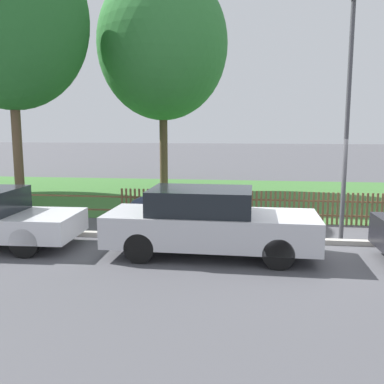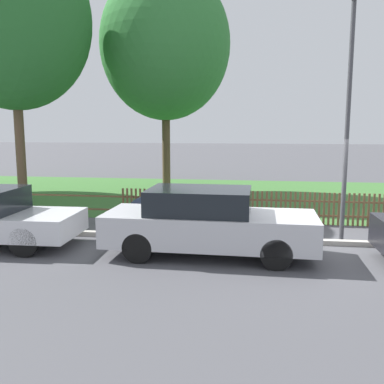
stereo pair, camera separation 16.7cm
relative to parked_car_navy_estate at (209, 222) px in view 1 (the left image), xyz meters
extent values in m
plane|color=#4C4C51|center=(2.38, 1.14, -0.75)|extent=(120.00, 120.00, 0.00)
cube|color=#B2ADA3|center=(2.38, 1.24, -0.69)|extent=(40.98, 0.20, 0.12)
cube|color=#3D7033|center=(2.38, 8.30, -0.74)|extent=(40.98, 9.87, 0.01)
cube|color=brown|center=(2.38, 3.39, -0.48)|extent=(40.98, 0.03, 0.05)
cube|color=brown|center=(2.38, 3.39, -0.07)|extent=(40.98, 0.03, 0.05)
cube|color=brown|center=(-2.95, 3.37, -0.28)|extent=(0.06, 0.03, 0.94)
cube|color=brown|center=(-2.81, 3.37, -0.28)|extent=(0.06, 0.03, 0.94)
cube|color=brown|center=(-2.68, 3.37, -0.28)|extent=(0.06, 0.03, 0.94)
cube|color=brown|center=(-2.54, 3.37, -0.28)|extent=(0.06, 0.03, 0.94)
cube|color=brown|center=(-2.41, 3.37, -0.28)|extent=(0.06, 0.03, 0.94)
cube|color=brown|center=(-2.27, 3.37, -0.28)|extent=(0.06, 0.03, 0.94)
cube|color=brown|center=(-2.14, 3.37, -0.28)|extent=(0.06, 0.03, 0.94)
cube|color=brown|center=(-2.00, 3.37, -0.28)|extent=(0.06, 0.03, 0.94)
cube|color=brown|center=(-1.87, 3.37, -0.28)|extent=(0.06, 0.03, 0.94)
cube|color=brown|center=(-1.73, 3.37, -0.28)|extent=(0.06, 0.03, 0.94)
cube|color=brown|center=(-1.60, 3.37, -0.28)|extent=(0.06, 0.03, 0.94)
cube|color=brown|center=(-1.46, 3.37, -0.28)|extent=(0.06, 0.03, 0.94)
cube|color=brown|center=(-1.33, 3.37, -0.28)|extent=(0.06, 0.03, 0.94)
cube|color=brown|center=(-1.19, 3.37, -0.28)|extent=(0.06, 0.03, 0.94)
cube|color=brown|center=(-1.06, 3.37, -0.28)|extent=(0.06, 0.03, 0.94)
cube|color=brown|center=(-0.92, 3.37, -0.28)|extent=(0.06, 0.03, 0.94)
cube|color=brown|center=(-0.79, 3.37, -0.28)|extent=(0.06, 0.03, 0.94)
cube|color=brown|center=(-0.65, 3.37, -0.28)|extent=(0.06, 0.03, 0.94)
cube|color=brown|center=(-0.52, 3.37, -0.28)|extent=(0.06, 0.03, 0.94)
cube|color=brown|center=(-0.38, 3.37, -0.28)|extent=(0.06, 0.03, 0.94)
cube|color=brown|center=(-0.25, 3.37, -0.28)|extent=(0.06, 0.03, 0.94)
cube|color=brown|center=(-0.11, 3.37, -0.28)|extent=(0.06, 0.03, 0.94)
cube|color=brown|center=(0.02, 3.37, -0.28)|extent=(0.06, 0.03, 0.94)
cube|color=brown|center=(0.16, 3.37, -0.28)|extent=(0.06, 0.03, 0.94)
cube|color=brown|center=(0.29, 3.37, -0.28)|extent=(0.06, 0.03, 0.94)
cube|color=brown|center=(0.43, 3.37, -0.28)|extent=(0.06, 0.03, 0.94)
cube|color=brown|center=(0.56, 3.37, -0.28)|extent=(0.06, 0.03, 0.94)
cube|color=brown|center=(0.70, 3.37, -0.28)|extent=(0.06, 0.03, 0.94)
cube|color=brown|center=(0.83, 3.37, -0.28)|extent=(0.06, 0.03, 0.94)
cube|color=brown|center=(0.97, 3.37, -0.28)|extent=(0.06, 0.03, 0.94)
cube|color=brown|center=(1.10, 3.37, -0.28)|extent=(0.06, 0.03, 0.94)
cube|color=brown|center=(1.24, 3.37, -0.28)|extent=(0.06, 0.03, 0.94)
cube|color=brown|center=(1.37, 3.37, -0.28)|extent=(0.06, 0.03, 0.94)
cube|color=brown|center=(1.51, 3.37, -0.28)|extent=(0.06, 0.03, 0.94)
cube|color=brown|center=(1.64, 3.37, -0.28)|extent=(0.06, 0.03, 0.94)
cube|color=brown|center=(1.78, 3.37, -0.28)|extent=(0.06, 0.03, 0.94)
cube|color=brown|center=(1.91, 3.37, -0.28)|extent=(0.06, 0.03, 0.94)
cube|color=brown|center=(2.05, 3.37, -0.28)|extent=(0.06, 0.03, 0.94)
cube|color=brown|center=(2.18, 3.37, -0.28)|extent=(0.06, 0.03, 0.94)
cube|color=brown|center=(2.32, 3.37, -0.28)|extent=(0.06, 0.03, 0.94)
cube|color=brown|center=(2.45, 3.37, -0.28)|extent=(0.06, 0.03, 0.94)
cube|color=brown|center=(2.59, 3.37, -0.28)|extent=(0.06, 0.03, 0.94)
cube|color=brown|center=(2.72, 3.37, -0.28)|extent=(0.06, 0.03, 0.94)
cube|color=brown|center=(2.86, 3.37, -0.28)|extent=(0.06, 0.03, 0.94)
cube|color=brown|center=(2.99, 3.37, -0.28)|extent=(0.06, 0.03, 0.94)
cube|color=brown|center=(3.13, 3.37, -0.28)|extent=(0.06, 0.03, 0.94)
cube|color=brown|center=(3.26, 3.37, -0.28)|extent=(0.06, 0.03, 0.94)
cube|color=brown|center=(3.40, 3.37, -0.28)|extent=(0.06, 0.03, 0.94)
cube|color=brown|center=(3.53, 3.37, -0.28)|extent=(0.06, 0.03, 0.94)
cube|color=brown|center=(3.67, 3.37, -0.28)|extent=(0.06, 0.03, 0.94)
cube|color=brown|center=(3.80, 3.37, -0.28)|extent=(0.06, 0.03, 0.94)
cube|color=brown|center=(3.94, 3.37, -0.28)|extent=(0.06, 0.03, 0.94)
cube|color=brown|center=(4.07, 3.37, -0.28)|extent=(0.06, 0.03, 0.94)
cube|color=brown|center=(4.21, 3.37, -0.28)|extent=(0.06, 0.03, 0.94)
cube|color=brown|center=(4.34, 3.37, -0.28)|extent=(0.06, 0.03, 0.94)
cube|color=brown|center=(4.48, 3.37, -0.28)|extent=(0.06, 0.03, 0.94)
cube|color=brown|center=(4.61, 3.37, -0.28)|extent=(0.06, 0.03, 0.94)
cylinder|color=black|center=(-3.96, 0.86, -0.42)|extent=(0.66, 0.16, 0.65)
cylinder|color=black|center=(-3.91, -0.70, -0.42)|extent=(0.66, 0.16, 0.65)
cube|color=#BCBCC1|center=(0.06, 0.00, -0.14)|extent=(4.58, 1.76, 0.68)
cube|color=black|center=(-0.17, 0.00, 0.46)|extent=(2.21, 1.55, 0.53)
cylinder|color=black|center=(1.48, 0.75, -0.43)|extent=(0.64, 0.15, 0.64)
cylinder|color=black|center=(1.45, -0.80, -0.43)|extent=(0.64, 0.15, 0.64)
cylinder|color=black|center=(-1.34, 0.79, -0.43)|extent=(0.64, 0.15, 0.64)
cylinder|color=black|center=(-1.37, -0.75, -0.43)|extent=(0.64, 0.15, 0.64)
cylinder|color=black|center=(-0.70, 2.42, -0.46)|extent=(0.57, 0.11, 0.57)
cylinder|color=black|center=(-2.20, 2.39, -0.46)|extent=(0.57, 0.11, 0.57)
ellipsoid|color=#2D3851|center=(-1.45, 2.41, -0.16)|extent=(2.00, 0.67, 0.72)
ellipsoid|color=#2D3851|center=(-0.98, 2.42, 0.04)|extent=(0.48, 0.79, 0.33)
cylinder|color=brown|center=(-7.25, 5.17, 1.61)|extent=(0.33, 0.33, 4.72)
ellipsoid|color=#286B2D|center=(-7.25, 5.17, 5.65)|extent=(5.30, 5.30, 6.10)
cylinder|color=brown|center=(-2.69, 8.68, 1.46)|extent=(0.33, 0.33, 4.41)
ellipsoid|color=#337A38|center=(-2.69, 8.68, 5.33)|extent=(5.28, 5.28, 6.07)
cylinder|color=#47474C|center=(3.18, 1.78, 2.10)|extent=(0.11, 0.11, 5.70)
camera|label=1|loc=(0.81, -9.06, 2.06)|focal=40.00mm
camera|label=2|loc=(0.97, -9.03, 2.06)|focal=40.00mm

